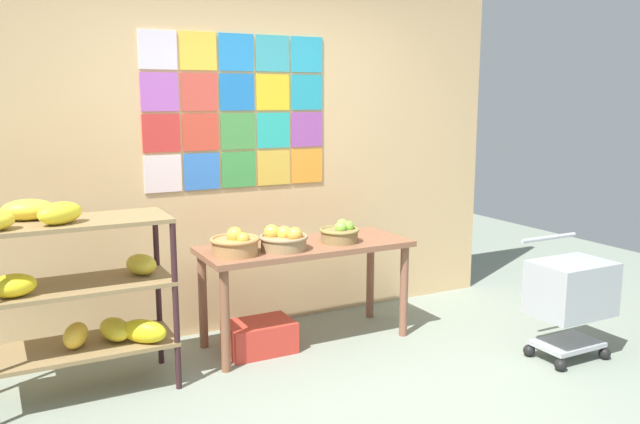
{
  "coord_description": "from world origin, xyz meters",
  "views": [
    {
      "loc": [
        -1.72,
        -2.71,
        1.74
      ],
      "look_at": [
        0.21,
        0.98,
        0.99
      ],
      "focal_mm": 36.28,
      "sensor_mm": 36.0,
      "label": 1
    }
  ],
  "objects_px": {
    "banana_shelf_unit": "(78,282)",
    "display_table": "(306,258)",
    "fruit_basket_centre": "(340,233)",
    "fruit_basket_back_right": "(235,244)",
    "shopping_cart": "(571,292)",
    "produce_crate_under_table": "(260,337)",
    "fruit_basket_back_left": "(284,239)"
  },
  "relations": [
    {
      "from": "fruit_basket_back_left",
      "to": "shopping_cart",
      "type": "height_order",
      "value": "fruit_basket_back_left"
    },
    {
      "from": "banana_shelf_unit",
      "to": "shopping_cart",
      "type": "relative_size",
      "value": 1.46
    },
    {
      "from": "banana_shelf_unit",
      "to": "fruit_basket_back_right",
      "type": "relative_size",
      "value": 3.57
    },
    {
      "from": "fruit_basket_back_left",
      "to": "shopping_cart",
      "type": "distance_m",
      "value": 1.94
    },
    {
      "from": "banana_shelf_unit",
      "to": "fruit_basket_back_left",
      "type": "relative_size",
      "value": 3.53
    },
    {
      "from": "produce_crate_under_table",
      "to": "shopping_cart",
      "type": "distance_m",
      "value": 2.11
    },
    {
      "from": "banana_shelf_unit",
      "to": "display_table",
      "type": "relative_size",
      "value": 0.78
    },
    {
      "from": "fruit_basket_back_left",
      "to": "produce_crate_under_table",
      "type": "height_order",
      "value": "fruit_basket_back_left"
    },
    {
      "from": "banana_shelf_unit",
      "to": "display_table",
      "type": "xyz_separation_m",
      "value": [
        1.53,
        0.14,
        -0.06
      ]
    },
    {
      "from": "fruit_basket_back_right",
      "to": "produce_crate_under_table",
      "type": "distance_m",
      "value": 0.71
    },
    {
      "from": "fruit_basket_back_left",
      "to": "display_table",
      "type": "bearing_deg",
      "value": 22.65
    },
    {
      "from": "banana_shelf_unit",
      "to": "produce_crate_under_table",
      "type": "bearing_deg",
      "value": 5.26
    },
    {
      "from": "fruit_basket_back_right",
      "to": "shopping_cart",
      "type": "height_order",
      "value": "fruit_basket_back_right"
    },
    {
      "from": "display_table",
      "to": "produce_crate_under_table",
      "type": "bearing_deg",
      "value": -175.45
    },
    {
      "from": "banana_shelf_unit",
      "to": "produce_crate_under_table",
      "type": "relative_size",
      "value": 2.54
    },
    {
      "from": "fruit_basket_back_right",
      "to": "fruit_basket_centre",
      "type": "bearing_deg",
      "value": 1.0
    },
    {
      "from": "display_table",
      "to": "fruit_basket_back_left",
      "type": "height_order",
      "value": "fruit_basket_back_left"
    },
    {
      "from": "display_table",
      "to": "fruit_basket_back_left",
      "type": "bearing_deg",
      "value": -157.35
    },
    {
      "from": "display_table",
      "to": "shopping_cart",
      "type": "height_order",
      "value": "shopping_cart"
    },
    {
      "from": "fruit_basket_centre",
      "to": "produce_crate_under_table",
      "type": "height_order",
      "value": "fruit_basket_centre"
    },
    {
      "from": "produce_crate_under_table",
      "to": "shopping_cart",
      "type": "relative_size",
      "value": 0.57
    },
    {
      "from": "fruit_basket_back_right",
      "to": "shopping_cart",
      "type": "bearing_deg",
      "value": -27.24
    },
    {
      "from": "banana_shelf_unit",
      "to": "fruit_basket_back_left",
      "type": "bearing_deg",
      "value": 2.17
    },
    {
      "from": "banana_shelf_unit",
      "to": "fruit_basket_back_right",
      "type": "distance_m",
      "value": 1.0
    },
    {
      "from": "display_table",
      "to": "produce_crate_under_table",
      "type": "distance_m",
      "value": 0.63
    },
    {
      "from": "display_table",
      "to": "fruit_basket_back_right",
      "type": "height_order",
      "value": "fruit_basket_back_right"
    },
    {
      "from": "shopping_cart",
      "to": "banana_shelf_unit",
      "type": "bearing_deg",
      "value": 157.07
    },
    {
      "from": "fruit_basket_centre",
      "to": "shopping_cart",
      "type": "distance_m",
      "value": 1.6
    },
    {
      "from": "fruit_basket_back_right",
      "to": "produce_crate_under_table",
      "type": "xyz_separation_m",
      "value": [
        0.17,
        0.04,
        -0.68
      ]
    },
    {
      "from": "produce_crate_under_table",
      "to": "fruit_basket_back_left",
      "type": "bearing_deg",
      "value": -19.08
    },
    {
      "from": "fruit_basket_back_right",
      "to": "display_table",
      "type": "bearing_deg",
      "value": 7.24
    },
    {
      "from": "fruit_basket_centre",
      "to": "fruit_basket_back_right",
      "type": "xyz_separation_m",
      "value": [
        -0.79,
        -0.01,
        0.01
      ]
    }
  ]
}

